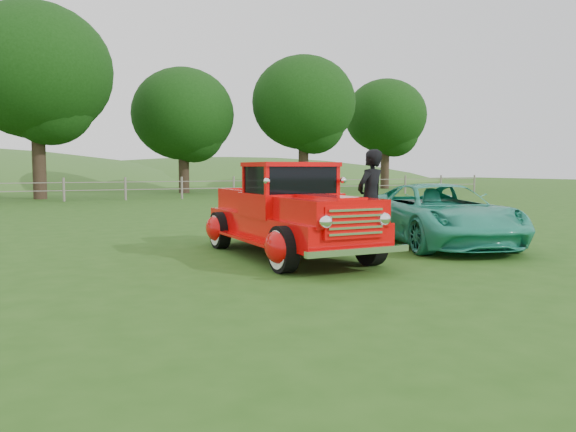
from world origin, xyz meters
name	(u,v)px	position (x,y,z in m)	size (l,w,h in m)	color
ground	(343,266)	(0.00, 0.00, 0.00)	(140.00, 140.00, 0.00)	#265015
distant_hills	(31,225)	(-4.08, 59.46, -4.55)	(116.00, 60.00, 18.00)	#2B5A21
fence_line	(125,189)	(0.00, 22.00, 0.60)	(48.00, 0.12, 1.20)	gray
tree_near_west	(36,71)	(-4.00, 25.00, 6.80)	(8.00, 8.00, 10.42)	black
tree_near_east	(183,114)	(5.00, 29.00, 5.25)	(6.80, 6.80, 8.33)	black
tree_mid_east	(304,103)	(13.00, 27.00, 6.17)	(7.20, 7.20, 9.44)	black
tree_far_east	(386,116)	(22.00, 30.00, 5.86)	(6.60, 6.60, 8.86)	black
red_pickup	(289,214)	(-0.36, 1.41, 0.80)	(2.24, 4.99, 1.78)	black
teal_sedan	(439,214)	(3.31, 1.47, 0.67)	(2.21, 4.79, 1.33)	teal
man	(371,198)	(1.80, 1.89, 1.03)	(0.75, 0.49, 2.07)	black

